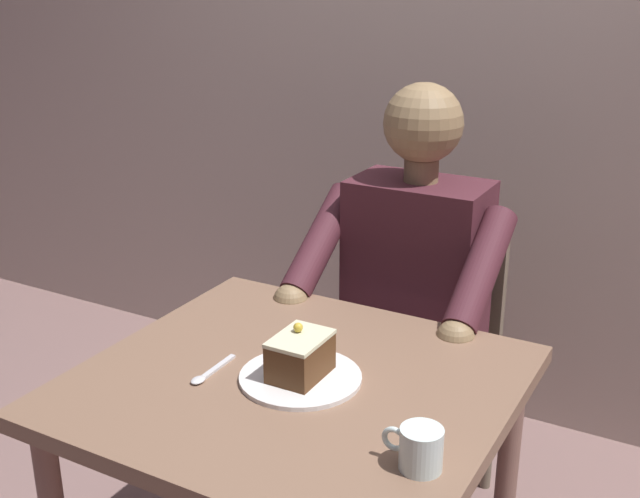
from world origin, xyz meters
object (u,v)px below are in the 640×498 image
object	(u,v)px
dining_table	(295,421)
coffee_cup	(420,448)
seated_person	(405,315)
dessert_spoon	(208,374)
cake_slice	(300,356)
chair	(425,346)

from	to	relation	value
dining_table	coffee_cup	bearing A→B (deg)	154.57
seated_person	dessert_spoon	xyz separation A→B (m)	(0.16, 0.65, 0.09)
cake_slice	dessert_spoon	size ratio (longest dim) A/B	0.92
seated_person	cake_slice	xyz separation A→B (m)	(-0.01, 0.58, 0.14)
cake_slice	seated_person	bearing A→B (deg)	-88.60
chair	cake_slice	distance (m)	0.81
seated_person	coffee_cup	size ratio (longest dim) A/B	11.61
seated_person	dessert_spoon	distance (m)	0.68
coffee_cup	dessert_spoon	xyz separation A→B (m)	(0.50, -0.08, -0.04)
dessert_spoon	coffee_cup	bearing A→B (deg)	170.54
dining_table	seated_person	world-z (taller)	seated_person
chair	coffee_cup	distance (m)	1.01
dining_table	seated_person	bearing A→B (deg)	-90.00
chair	seated_person	size ratio (longest dim) A/B	0.71
cake_slice	dining_table	bearing A→B (deg)	-10.68
dining_table	cake_slice	bearing A→B (deg)	169.32
coffee_cup	dessert_spoon	distance (m)	0.51
dining_table	chair	size ratio (longest dim) A/B	0.96
cake_slice	dessert_spoon	bearing A→B (deg)	23.28
cake_slice	chair	bearing A→B (deg)	-88.91
coffee_cup	chair	bearing A→B (deg)	-69.42
chair	seated_person	xyz separation A→B (m)	(0.00, 0.17, 0.17)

